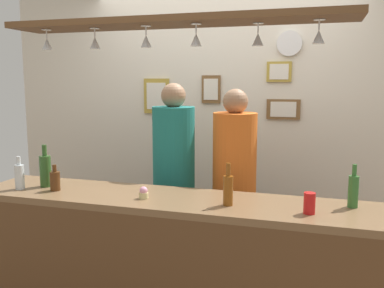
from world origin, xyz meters
The scene contains 23 objects.
back_wall centered at (0.00, 1.10, 1.30)m, with size 4.40×0.06×2.60m, color silver.
bar_counter centered at (0.00, -0.50, 0.65)m, with size 2.70×0.55×0.95m.
overhead_glass_rack centered at (0.00, -0.30, 2.06)m, with size 2.20×0.36×0.04m, color brown.
hanging_wineglass_far_left centered at (-0.88, -0.34, 1.94)m, with size 0.07×0.07×0.13m.
hanging_wineglass_left centered at (-0.53, -0.32, 1.94)m, with size 0.07×0.07×0.13m.
hanging_wineglass_center_left centered at (-0.17, -0.34, 1.94)m, with size 0.07×0.07×0.13m.
hanging_wineglass_center centered at (0.16, -0.34, 1.94)m, with size 0.07×0.07×0.13m.
hanging_wineglass_center_right centered at (0.52, -0.26, 1.94)m, with size 0.07×0.07×0.13m.
hanging_wineglass_right centered at (0.86, -0.31, 1.94)m, with size 0.07×0.07×0.13m.
person_middle_teal_shirt centered at (-0.23, 0.34, 1.01)m, with size 0.34×0.34×1.68m.
person_right_orange_shirt centered at (0.27, 0.34, 0.98)m, with size 0.34×0.34×1.64m.
bottle_soda_clear centered at (-1.08, -0.45, 1.04)m, with size 0.06×0.06×0.23m.
bottle_beer_green_import centered at (1.10, -0.24, 1.06)m, with size 0.06×0.06×0.26m.
bottle_beer_brown_stubby centered at (-0.82, -0.41, 1.02)m, with size 0.07×0.07×0.18m.
bottle_champagne_green centered at (-0.95, -0.34, 1.07)m, with size 0.08×0.08×0.30m.
bottle_beer_amber_tall centered at (0.38, -0.41, 1.05)m, with size 0.06×0.06×0.26m.
drink_can centered at (0.85, -0.44, 1.01)m, with size 0.07×0.07×0.12m, color red.
cupcake centered at (-0.17, -0.42, 0.99)m, with size 0.06×0.06×0.08m.
picture_frame_lower_pair centered at (0.58, 1.06, 1.44)m, with size 0.30×0.02×0.18m.
picture_frame_crest centered at (-0.10, 1.06, 1.62)m, with size 0.18×0.02×0.26m.
picture_frame_caricature centered at (-0.65, 1.06, 1.55)m, with size 0.26×0.02×0.34m.
picture_frame_upper_small centered at (0.53, 1.06, 1.78)m, with size 0.22×0.02×0.18m.
wall_clock centered at (0.61, 1.05, 2.02)m, with size 0.22×0.22×0.03m, color white.
Camera 1 is at (0.88, -2.83, 1.70)m, focal length 39.38 mm.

